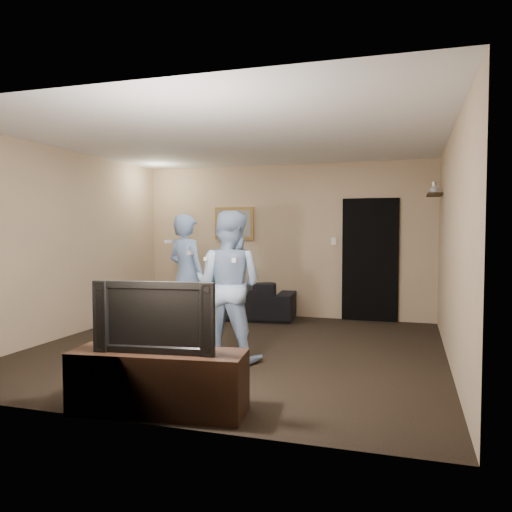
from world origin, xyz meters
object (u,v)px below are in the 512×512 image
(sofa, at_px, (230,299))
(tv_console, at_px, (159,382))
(television, at_px, (158,316))
(wii_player_right, at_px, (228,286))
(wii_player_left, at_px, (186,276))

(sofa, distance_m, tv_console, 4.42)
(sofa, relative_size, television, 2.19)
(tv_console, bearing_deg, sofa, 95.73)
(sofa, height_order, television, television)
(tv_console, xyz_separation_m, wii_player_right, (-0.03, 1.72, 0.60))
(wii_player_right, bearing_deg, television, -89.09)
(sofa, bearing_deg, television, 97.06)
(tv_console, height_order, wii_player_left, wii_player_left)
(sofa, relative_size, wii_player_right, 1.29)
(sofa, xyz_separation_m, tv_console, (0.96, -4.31, -0.07))
(wii_player_left, relative_size, wii_player_right, 1.00)
(sofa, height_order, tv_console, sofa)
(television, height_order, wii_player_right, wii_player_right)
(wii_player_right, bearing_deg, tv_console, -89.09)
(tv_console, xyz_separation_m, wii_player_left, (-0.99, 2.66, 0.60))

